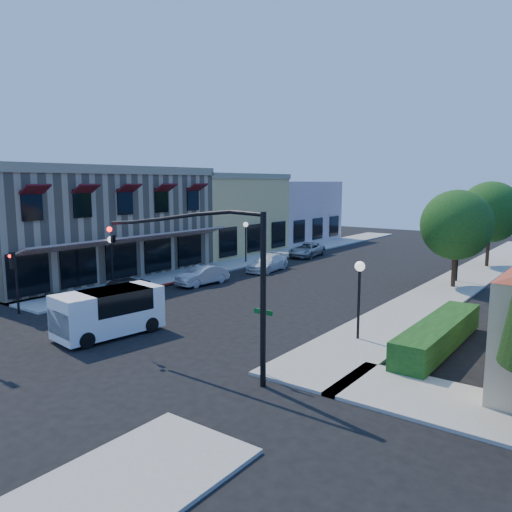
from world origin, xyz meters
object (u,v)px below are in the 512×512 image
Objects in this scene: white_van at (108,310)px; parked_car_d at (307,250)px; lamppost_left_near at (111,249)px; parked_car_a at (120,289)px; street_tree_b at (490,212)px; lamppost_right_near at (359,280)px; parked_car_c at (268,263)px; signal_mast_arm at (214,263)px; street_tree_a at (456,225)px; parked_car_b at (202,275)px; lamppost_left_far at (246,232)px; secondary_signal at (14,271)px; street_name_sign at (263,331)px; lamppost_right_far at (458,244)px.

parked_car_d is at bearing 101.11° from white_van.
lamppost_left_near is 0.92× the size of parked_car_a.
street_tree_b is 24.07m from lamppost_right_near.
signal_mast_arm is at bearing -65.74° from parked_car_c.
street_tree_b is 1.97× the size of lamppost_left_near.
street_tree_a is 17.12m from parked_car_b.
lamppost_left_far is 0.76× the size of parked_car_d.
street_tree_a reaches higher than parked_car_b.
parked_car_a is at bearing -174.99° from lamppost_right_near.
secondary_signal is at bearing -105.44° from parked_car_c.
secondary_signal is at bearing -118.77° from street_tree_b.
lamppost_left_far is (-16.00, 19.80, 1.04)m from street_name_sign.
street_tree_a is at bearing 50.08° from parked_car_a.
street_tree_a is 1.82× the size of lamppost_left_far.
street_name_sign is at bearing -51.06° from lamppost_left_far.
street_tree_a is 16.68m from parked_car_d.
lamppost_left_far is at bearing 103.09° from parked_car_a.
parked_car_d is (-1.40, 8.39, 0.00)m from parked_car_c.
street_name_sign is 0.64× the size of parked_car_b.
parked_car_b is at bearing -93.75° from parked_car_d.
street_name_sign is at bearing -92.50° from street_tree_b.
signal_mast_arm is at bearing -18.85° from parked_car_a.
street_tree_a is at bearing -90.00° from street_tree_b.
street_tree_b is 1.57× the size of parked_car_c.
secondary_signal is at bearing -175.56° from white_van.
lamppost_left_near reaches higher than parked_car_b.
street_tree_a is 17.36m from lamppost_left_far.
parked_car_a is (2.30, -15.29, -2.08)m from lamppost_left_far.
parked_car_a is (-15.00, -25.29, -3.89)m from street_tree_b.
lamppost_left_far is at bearing 128.94° from street_name_sign.
street_tree_b reaches higher than parked_car_d.
street_name_sign is at bearing -34.49° from parked_car_b.
street_tree_b is 20.06m from lamppost_left_far.
parked_car_c is (0.52, 7.00, 0.00)m from parked_car_b.
street_tree_b is 1.97× the size of lamppost_right_far.
street_tree_a reaches higher than parked_car_c.
lamppost_left_near is at bearing -103.44° from parked_car_d.
lamppost_right_near is 25.22m from parked_car_d.
signal_mast_arm is at bearing -98.17° from street_tree_a.
white_van is (-9.81, -20.05, -2.98)m from street_tree_a.
parked_car_c is at bearing 88.52° from parked_car_a.
signal_mast_arm is at bearing -24.37° from lamppost_left_near.
signal_mast_arm reaches higher than lamppost_left_near.
lamppost_left_near is 0.80× the size of parked_car_c.
signal_mast_arm is at bearing -72.86° from parked_car_d.
lamppost_right_near reaches higher than parked_car_a.
street_name_sign is 21.66m from parked_car_c.
lamppost_right_far reaches higher than secondary_signal.
street_tree_b is 18.55m from parked_car_c.
parked_car_a is 13.36m from parked_car_c.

